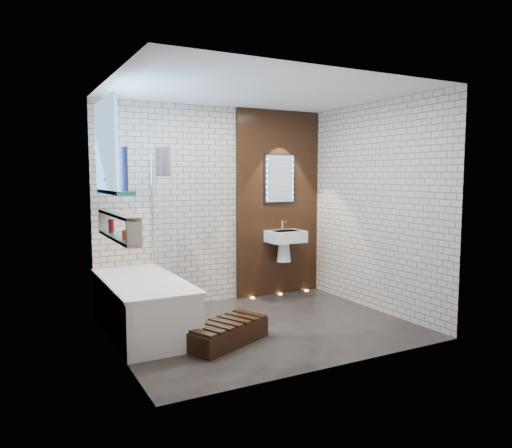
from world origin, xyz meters
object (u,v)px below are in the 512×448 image
bath_screen (161,211)px  walnut_step (226,334)px  washbasin (285,241)px  led_mirror (280,179)px  bathtub (143,306)px

bath_screen → walnut_step: size_ratio=1.54×
washbasin → walnut_step: size_ratio=0.64×
led_mirror → walnut_step: size_ratio=0.77×
bathtub → led_mirror: bearing=19.8°
washbasin → walnut_step: 2.17m
washbasin → walnut_step: (-1.54, -1.37, -0.69)m
washbasin → led_mirror: (0.00, 0.16, 0.86)m
washbasin → walnut_step: washbasin is taller
bathtub → bath_screen: bath_screen is taller
bathtub → bath_screen: 1.14m
bath_screen → washbasin: size_ratio=2.41×
led_mirror → bath_screen: bearing=-169.3°
bathtub → washbasin: (2.17, 0.62, 0.50)m
bath_screen → led_mirror: size_ratio=2.00×
bath_screen → led_mirror: (1.82, 0.34, 0.37)m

